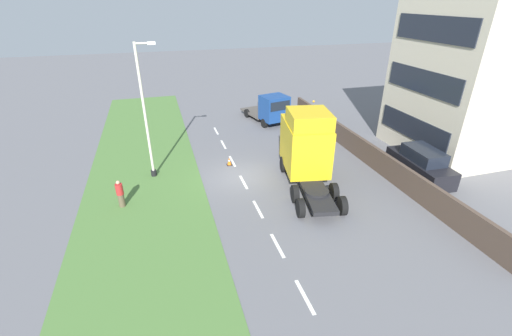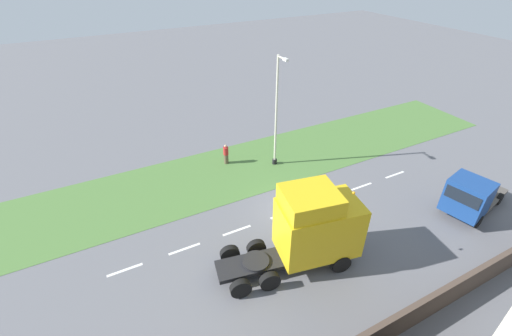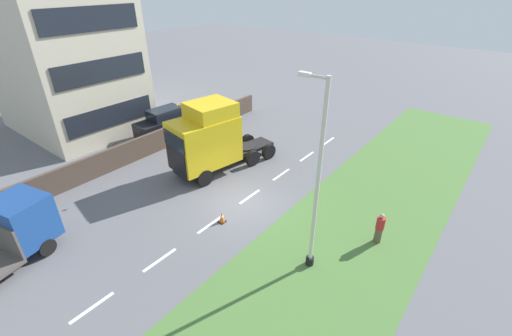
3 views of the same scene
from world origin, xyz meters
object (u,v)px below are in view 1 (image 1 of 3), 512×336
Objects in this scene: flatbed_truck at (271,109)px; pedestrian at (120,194)px; lorry_cab at (306,146)px; traffic_cone_lead at (229,161)px; parked_car at (420,165)px; lamp_post at (147,120)px.

flatbed_truck is 3.62× the size of pedestrian.
lorry_cab is at bearing 70.03° from flatbed_truck.
lorry_cab is 1.28× the size of flatbed_truck.
lorry_cab is 5.71m from traffic_cone_lead.
lorry_cab is at bearing 165.98° from parked_car.
flatbed_truck is at bearing 40.94° from pedestrian.
flatbed_truck is 9.18m from traffic_cone_lead.
lorry_cab is 13.01× the size of traffic_cone_lead.
flatbed_truck is at bearing 52.78° from traffic_cone_lead.
traffic_cone_lead is (6.85, 3.47, -0.51)m from pedestrian.
parked_car reaches higher than traffic_cone_lead.
parked_car is (5.59, -12.69, -0.39)m from flatbed_truck.
flatbed_truck is 10.14× the size of traffic_cone_lead.
flatbed_truck is 1.23× the size of parked_car.
lorry_cab is at bearing -39.13° from traffic_cone_lead.
lorry_cab is at bearing 0.51° from pedestrian.
pedestrian is at bearing 176.28° from parked_car.
lorry_cab is 0.91× the size of lamp_post.
lorry_cab reaches higher than parked_car.
traffic_cone_lead is (5.01, 0.20, -3.53)m from lamp_post.
pedestrian is 7.70m from traffic_cone_lead.
parked_car is 2.94× the size of pedestrian.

